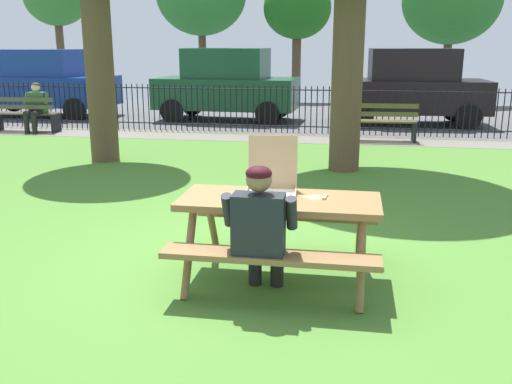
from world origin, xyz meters
The scene contains 16 objects.
ground centered at (0.00, 2.20, -0.01)m, with size 28.00×12.39×0.02m, color #4B7D2F.
cobblestone_walkway centered at (0.00, 7.69, 0.00)m, with size 28.00×1.40×0.01m, color slate.
street_asphalt centered at (0.00, 12.02, -0.01)m, with size 28.00×7.25×0.01m, color #515154.
picnic_table_foreground centered at (0.64, -0.30, 0.60)m, with size 1.80×1.48×0.79m.
pizza_box_open centered at (0.54, -0.14, 0.89)m, with size 0.50×0.53×0.52m.
pizza_slice_on_table centered at (0.97, -0.21, 0.78)m, with size 0.22×0.16×0.02m.
adult_at_table centered at (0.54, -0.80, 0.66)m, with size 0.61×0.59×1.19m.
iron_fence_streetside centered at (0.00, 8.39, 0.58)m, with size 22.56×0.03×1.13m.
park_bench_left centered at (-6.65, 7.55, 0.42)m, with size 1.62×0.54×0.85m.
park_bench_center centered at (1.85, 7.55, 0.42)m, with size 1.62×0.53×0.85m.
person_on_park_bench centered at (-6.37, 7.57, 0.66)m, with size 0.61×0.59×1.19m.
parked_car_far_left centered at (-7.90, 10.42, 1.01)m, with size 4.40×1.91×1.94m.
parked_car_left centered at (-2.22, 10.42, 1.01)m, with size 3.98×1.99×1.98m.
parked_car_center centered at (2.77, 10.42, 1.01)m, with size 3.98×1.99×1.98m.
far_tree_center centered at (-0.95, 17.07, 3.36)m, with size 2.55×2.55×4.54m.
far_tree_midright centered at (4.61, 17.07, 3.62)m, with size 3.51×3.51×5.21m.
Camera 1 is at (1.25, -5.16, 2.12)m, focal length 39.62 mm.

